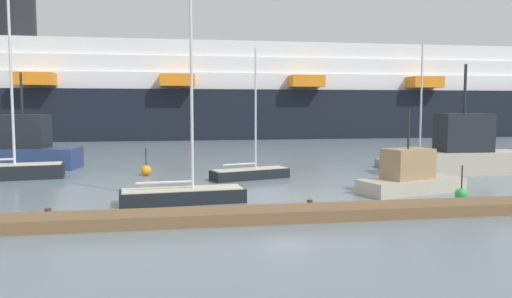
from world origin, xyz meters
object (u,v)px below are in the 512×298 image
sailboat_0 (5,170)px  sailboat_1 (414,161)px  fishing_boat_2 (20,150)px  cruise_ship (175,95)px  channel_buoy_1 (461,194)px  sailboat_3 (183,193)px  fishing_boat_1 (410,177)px  channel_buoy_0 (146,170)px  sailboat_2 (250,172)px  fishing_boat_0 (458,153)px

sailboat_0 → sailboat_1: 26.99m
fishing_boat_2 → cruise_ship: cruise_ship is taller
sailboat_0 → channel_buoy_1: size_ratio=6.49×
sailboat_0 → sailboat_3: bearing=-50.3°
channel_buoy_1 → cruise_ship: bearing=103.7°
channel_buoy_1 → sailboat_0: bearing=154.5°
sailboat_0 → fishing_boat_1: bearing=-29.6°
sailboat_1 → fishing_boat_2: (-27.54, 3.72, 0.92)m
fishing_boat_1 → sailboat_1: bearing=-134.8°
sailboat_1 → channel_buoy_0: (-18.74, -1.28, -0.08)m
cruise_ship → fishing_boat_2: bearing=-108.0°
sailboat_2 → fishing_boat_1: size_ratio=1.31×
channel_buoy_0 → cruise_ship: size_ratio=0.01×
sailboat_2 → fishing_boat_1: sailboat_2 is taller
channel_buoy_1 → sailboat_1: bearing=72.1°
sailboat_2 → channel_buoy_1: sailboat_2 is taller
sailboat_3 → channel_buoy_1: (12.69, -1.70, -0.14)m
channel_buoy_1 → cruise_ship: 52.72m
sailboat_1 → sailboat_3: sailboat_3 is taller
channel_buoy_1 → cruise_ship: cruise_ship is taller
channel_buoy_0 → cruise_ship: 40.21m
sailboat_0 → fishing_boat_2: sailboat_0 is taller
sailboat_2 → fishing_boat_1: bearing=-58.1°
cruise_ship → channel_buoy_1: bearing=-76.6°
sailboat_3 → fishing_boat_0: (17.82, 6.99, 0.89)m
cruise_ship → sailboat_2: bearing=-85.0°
sailboat_0 → cruise_ship: (10.51, 40.01, 5.32)m
sailboat_0 → sailboat_1: bearing=-5.0°
sailboat_0 → fishing_boat_0: 28.16m
sailboat_0 → fishing_boat_0: bearing=-12.8°
sailboat_2 → channel_buoy_0: sailboat_2 is taller
sailboat_2 → channel_buoy_1: bearing=-63.1°
sailboat_0 → sailboat_3: (10.23, -9.22, -0.11)m
sailboat_2 → channel_buoy_1: 12.08m
sailboat_3 → sailboat_0: bearing=132.8°
sailboat_2 → channel_buoy_0: size_ratio=4.59×
channel_buoy_0 → channel_buoy_1: 18.47m
sailboat_0 → sailboat_3: sailboat_0 is taller
sailboat_2 → channel_buoy_1: size_ratio=4.69×
fishing_boat_2 → channel_buoy_1: size_ratio=5.16×
fishing_boat_2 → sailboat_2: bearing=-18.1°
sailboat_3 → cruise_ship: cruise_ship is taller
sailboat_3 → fishing_boat_0: sailboat_3 is taller
sailboat_2 → fishing_boat_2: bearing=135.3°
sailboat_1 → cruise_ship: (-16.43, 38.48, 5.47)m
sailboat_3 → channel_buoy_1: bearing=-12.8°
sailboat_0 → fishing_boat_0: sailboat_0 is taller
sailboat_2 → fishing_boat_0: sailboat_2 is taller
fishing_boat_2 → sailboat_0: bearing=-74.8°
sailboat_3 → fishing_boat_2: (-10.82, 14.46, 0.89)m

